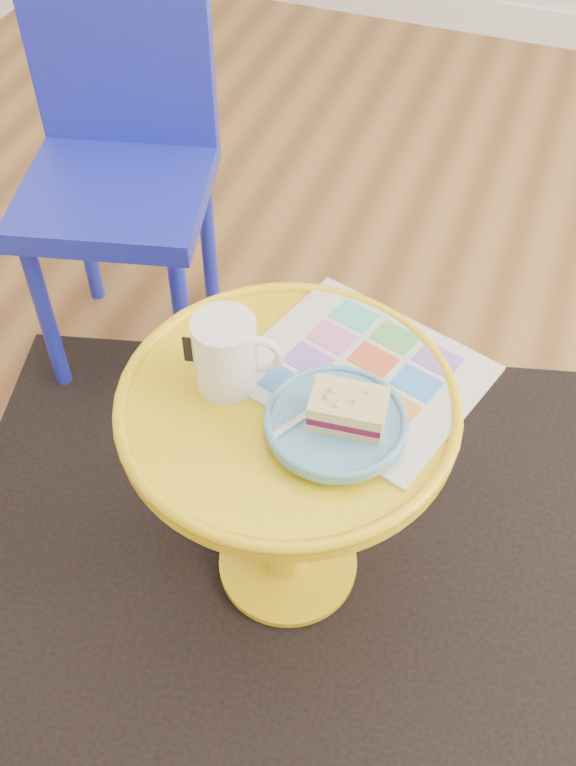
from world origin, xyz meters
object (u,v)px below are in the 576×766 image
(newspaper, at_px, (362,373))
(plate, at_px, (336,423))
(side_table, at_px, (288,456))
(chair, at_px, (119,152))
(mug, at_px, (227,352))

(newspaper, relative_size, plate, 1.65)
(side_table, distance_m, chair, 0.75)
(chair, relative_size, plate, 4.06)
(mug, bearing_deg, plate, -22.54)
(chair, distance_m, newspaper, 0.75)
(side_table, distance_m, newspaper, 0.19)
(chair, bearing_deg, mug, -61.97)
(chair, height_order, mug, chair)
(newspaper, bearing_deg, side_table, -116.70)
(side_table, xyz_separation_m, newspaper, (0.09, 0.09, 0.14))
(newspaper, relative_size, mug, 2.51)
(plate, bearing_deg, chair, 139.45)
(newspaper, height_order, mug, mug)
(newspaper, distance_m, plate, 0.12)
(chair, distance_m, mug, 0.67)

